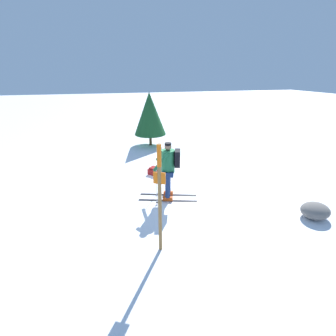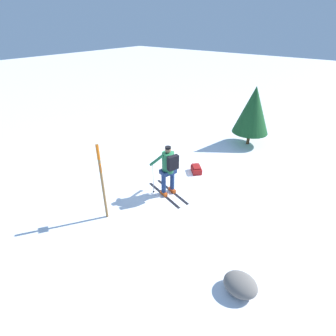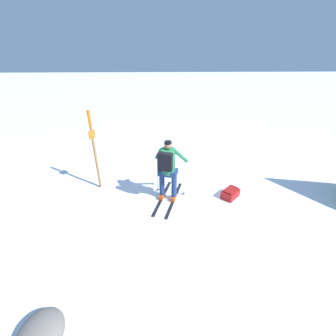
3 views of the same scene
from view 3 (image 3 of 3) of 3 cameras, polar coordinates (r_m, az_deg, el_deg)
ground_plane at (r=6.47m, az=6.90°, el=-8.52°), size 80.00×80.00×0.00m
skier at (r=5.98m, az=-0.06°, el=0.25°), size 1.82×1.06×1.77m
dropped_backpack at (r=6.79m, az=15.56°, el=-6.20°), size 0.62×0.62×0.28m
trail_marker at (r=6.76m, az=-18.34°, el=5.59°), size 0.23×0.13×2.40m
rock_boulder at (r=4.41m, az=-29.61°, el=-32.85°), size 0.75×0.64×0.41m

